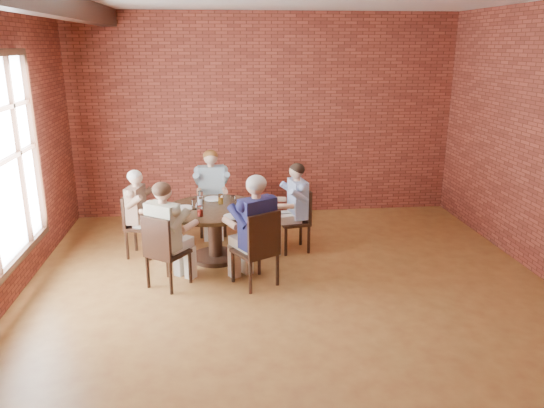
{
  "coord_description": "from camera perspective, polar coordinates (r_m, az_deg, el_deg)",
  "views": [
    {
      "loc": [
        -0.84,
        -5.51,
        2.88
      ],
      "look_at": [
        -0.15,
        1.0,
        0.9
      ],
      "focal_mm": 35.0,
      "sensor_mm": 36.0,
      "label": 1
    }
  ],
  "objects": [
    {
      "name": "wall_front",
      "position": [
        2.47,
        14.98,
        -12.22
      ],
      "size": [
        7.0,
        0.0,
        7.0
      ],
      "primitive_type": "plane",
      "rotation": [
        -1.57,
        0.0,
        0.0
      ],
      "color": "brown",
      "rests_on": "ground"
    },
    {
      "name": "chair_a",
      "position": [
        7.61,
        2.91,
        -1.42
      ],
      "size": [
        0.47,
        0.47,
        0.91
      ],
      "rotation": [
        0.0,
        0.0,
        -1.39
      ],
      "color": "black",
      "rests_on": "floor"
    },
    {
      "name": "chair_d",
      "position": [
        6.54,
        -11.64,
        -4.78
      ],
      "size": [
        0.59,
        0.59,
        0.93
      ],
      "rotation": [
        0.0,
        0.0,
        2.51
      ],
      "color": "black",
      "rests_on": "floor"
    },
    {
      "name": "chair_c",
      "position": [
        7.64,
        -14.43,
        -1.97
      ],
      "size": [
        0.45,
        0.45,
        0.88
      ],
      "rotation": [
        0.0,
        0.0,
        1.34
      ],
      "color": "black",
      "rests_on": "floor"
    },
    {
      "name": "plate_c",
      "position": [
        7.25,
        -9.44,
        -0.42
      ],
      "size": [
        0.26,
        0.26,
        0.01
      ],
      "primitive_type": "cylinder",
      "color": "white",
      "rests_on": "dining_table"
    },
    {
      "name": "diner_b",
      "position": [
        8.26,
        -6.49,
        1.18
      ],
      "size": [
        0.55,
        0.67,
        1.33
      ],
      "primitive_type": null,
      "rotation": [
        0.0,
        0.0,
        0.04
      ],
      "color": "#8FA9B6",
      "rests_on": "floor"
    },
    {
      "name": "glass_f",
      "position": [
        6.87,
        -7.75,
        -0.76
      ],
      "size": [
        0.07,
        0.07,
        0.14
      ],
      "primitive_type": "cylinder",
      "color": "white",
      "rests_on": "dining_table"
    },
    {
      "name": "ceiling_beam",
      "position": [
        5.75,
        -23.69,
        19.42
      ],
      "size": [
        0.22,
        6.9,
        0.26
      ],
      "primitive_type": "cube",
      "color": "black",
      "rests_on": "ceiling"
    },
    {
      "name": "dining_table",
      "position": [
        7.3,
        -6.18,
        -2.04
      ],
      "size": [
        1.33,
        1.33,
        0.75
      ],
      "color": "black",
      "rests_on": "floor"
    },
    {
      "name": "chair_e",
      "position": [
        6.44,
        -1.4,
        -4.61
      ],
      "size": [
        0.63,
        0.63,
        0.97
      ],
      "rotation": [
        0.0,
        0.0,
        3.66
      ],
      "color": "black",
      "rests_on": "floor"
    },
    {
      "name": "plate_b",
      "position": [
        7.63,
        -6.3,
        0.58
      ],
      "size": [
        0.26,
        0.26,
        0.01
      ],
      "primitive_type": "cylinder",
      "color": "white",
      "rests_on": "dining_table"
    },
    {
      "name": "glass_c",
      "position": [
        7.56,
        -7.7,
        0.87
      ],
      "size": [
        0.07,
        0.07,
        0.14
      ],
      "primitive_type": "cylinder",
      "color": "white",
      "rests_on": "dining_table"
    },
    {
      "name": "plate_d",
      "position": [
        6.82,
        -4.16,
        -1.32
      ],
      "size": [
        0.26,
        0.26,
        0.01
      ],
      "primitive_type": "cylinder",
      "color": "white",
      "rests_on": "dining_table"
    },
    {
      "name": "glass_e",
      "position": [
        7.17,
        -8.37,
        -0.03
      ],
      "size": [
        0.07,
        0.07,
        0.14
      ],
      "primitive_type": "cylinder",
      "color": "white",
      "rests_on": "dining_table"
    },
    {
      "name": "glass_d",
      "position": [
        7.32,
        -7.76,
        0.35
      ],
      "size": [
        0.07,
        0.07,
        0.14
      ],
      "primitive_type": "cylinder",
      "color": "white",
      "rests_on": "dining_table"
    },
    {
      "name": "diner_a",
      "position": [
        7.54,
        2.36,
        -0.43
      ],
      "size": [
        0.7,
        0.6,
        1.29
      ],
      "primitive_type": null,
      "rotation": [
        0.0,
        0.0,
        -1.39
      ],
      "color": "#4161AB",
      "rests_on": "floor"
    },
    {
      "name": "chair_b",
      "position": [
        8.39,
        -6.48,
        0.3
      ],
      "size": [
        0.44,
        0.44,
        0.94
      ],
      "rotation": [
        0.0,
        0.0,
        0.04
      ],
      "color": "black",
      "rests_on": "floor"
    },
    {
      "name": "diner_e",
      "position": [
        6.45,
        -1.89,
        -2.9
      ],
      "size": [
        0.84,
        0.89,
        1.4
      ],
      "primitive_type": null,
      "rotation": [
        0.0,
        0.0,
        3.66
      ],
      "color": "#161740",
      "rests_on": "floor"
    },
    {
      "name": "glass_b",
      "position": [
        7.37,
        -5.55,
        0.54
      ],
      "size": [
        0.07,
        0.07,
        0.14
      ],
      "primitive_type": "cylinder",
      "color": "white",
      "rests_on": "dining_table"
    },
    {
      "name": "window",
      "position": [
        6.47,
        -27.16,
        4.03
      ],
      "size": [
        0.1,
        2.16,
        2.36
      ],
      "color": "white",
      "rests_on": "wall_left"
    },
    {
      "name": "smartphone",
      "position": [
        6.98,
        -3.91,
        -0.93
      ],
      "size": [
        0.1,
        0.16,
        0.01
      ],
      "primitive_type": "cube",
      "rotation": [
        0.0,
        0.0,
        -0.18
      ],
      "color": "black",
      "rests_on": "dining_table"
    },
    {
      "name": "glass_a",
      "position": [
        7.28,
        -4.23,
        0.36
      ],
      "size": [
        0.07,
        0.07,
        0.14
      ],
      "primitive_type": "cylinder",
      "color": "white",
      "rests_on": "dining_table"
    },
    {
      "name": "diner_c",
      "position": [
        7.58,
        -14.0,
        -1.04
      ],
      "size": [
        0.67,
        0.59,
        1.24
      ],
      "primitive_type": null,
      "rotation": [
        0.0,
        0.0,
        1.34
      ],
      "color": "brown",
      "rests_on": "floor"
    },
    {
      "name": "diner_d",
      "position": [
        6.54,
        -11.23,
        -3.28
      ],
      "size": [
        0.8,
        0.83,
        1.33
      ],
      "primitive_type": null,
      "rotation": [
        0.0,
        0.0,
        2.51
      ],
      "color": "#C2A898",
      "rests_on": "floor"
    },
    {
      "name": "wall_back",
      "position": [
        9.12,
        -0.7,
        9.41
      ],
      "size": [
        7.0,
        0.0,
        7.0
      ],
      "primitive_type": "plane",
      "rotation": [
        1.57,
        0.0,
        0.0
      ],
      "color": "brown",
      "rests_on": "ground"
    },
    {
      "name": "plate_a",
      "position": [
        7.34,
        -2.19,
        0.02
      ],
      "size": [
        0.26,
        0.26,
        0.01
      ],
      "primitive_type": "cylinder",
      "color": "white",
      "rests_on": "dining_table"
    },
    {
      "name": "floor",
      "position": [
        6.27,
        2.39,
        -10.51
      ],
      "size": [
        7.0,
        7.0,
        0.0
      ],
      "primitive_type": "plane",
      "color": "#A17031",
      "rests_on": "ground"
    }
  ]
}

